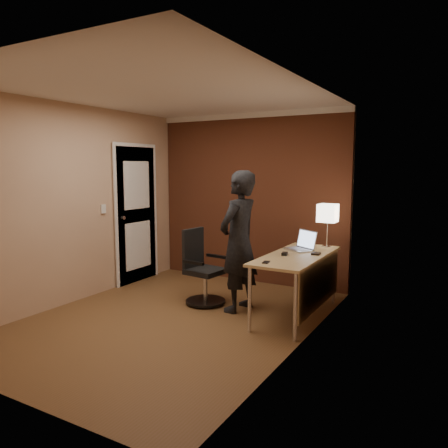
{
  "coord_description": "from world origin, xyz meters",
  "views": [
    {
      "loc": [
        2.86,
        -3.88,
        1.72
      ],
      "look_at": [
        0.35,
        0.55,
        1.05
      ],
      "focal_mm": 35.0,
      "sensor_mm": 36.0,
      "label": 1
    }
  ],
  "objects_px": {
    "laptop": "(303,244)",
    "person": "(239,241)",
    "mouse": "(285,254)",
    "office_chair": "(202,272)",
    "phone": "(266,262)",
    "desk_lamp": "(328,214)",
    "wallet": "(316,254)",
    "desk": "(302,266)"
  },
  "relations": [
    {
      "from": "phone",
      "to": "mouse",
      "type": "bearing_deg",
      "value": 77.76
    },
    {
      "from": "phone",
      "to": "person",
      "type": "height_order",
      "value": "person"
    },
    {
      "from": "laptop",
      "to": "person",
      "type": "xyz_separation_m",
      "value": [
        -0.64,
        -0.42,
        0.05
      ]
    },
    {
      "from": "phone",
      "to": "wallet",
      "type": "height_order",
      "value": "wallet"
    },
    {
      "from": "wallet",
      "to": "person",
      "type": "distance_m",
      "value": 0.91
    },
    {
      "from": "mouse",
      "to": "office_chair",
      "type": "relative_size",
      "value": 0.11
    },
    {
      "from": "laptop",
      "to": "person",
      "type": "distance_m",
      "value": 0.77
    },
    {
      "from": "desk",
      "to": "phone",
      "type": "distance_m",
      "value": 0.61
    },
    {
      "from": "desk",
      "to": "laptop",
      "type": "xyz_separation_m",
      "value": [
        -0.11,
        0.31,
        0.19
      ]
    },
    {
      "from": "desk",
      "to": "phone",
      "type": "relative_size",
      "value": 13.04
    },
    {
      "from": "desk_lamp",
      "to": "phone",
      "type": "distance_m",
      "value": 1.29
    },
    {
      "from": "desk_lamp",
      "to": "office_chair",
      "type": "bearing_deg",
      "value": -151.92
    },
    {
      "from": "desk_lamp",
      "to": "office_chair",
      "type": "height_order",
      "value": "desk_lamp"
    },
    {
      "from": "desk",
      "to": "laptop",
      "type": "height_order",
      "value": "laptop"
    },
    {
      "from": "office_chair",
      "to": "wallet",
      "type": "bearing_deg",
      "value": 8.74
    },
    {
      "from": "mouse",
      "to": "office_chair",
      "type": "bearing_deg",
      "value": 167.9
    },
    {
      "from": "laptop",
      "to": "mouse",
      "type": "bearing_deg",
      "value": -98.94
    },
    {
      "from": "laptop",
      "to": "person",
      "type": "relative_size",
      "value": 0.25
    },
    {
      "from": "laptop",
      "to": "wallet",
      "type": "xyz_separation_m",
      "value": [
        0.23,
        -0.2,
        -0.05
      ]
    },
    {
      "from": "desk",
      "to": "office_chair",
      "type": "height_order",
      "value": "office_chair"
    },
    {
      "from": "desk",
      "to": "mouse",
      "type": "relative_size",
      "value": 15.0
    },
    {
      "from": "desk_lamp",
      "to": "person",
      "type": "height_order",
      "value": "person"
    },
    {
      "from": "laptop",
      "to": "office_chair",
      "type": "height_order",
      "value": "laptop"
    },
    {
      "from": "laptop",
      "to": "phone",
      "type": "relative_size",
      "value": 3.63
    },
    {
      "from": "phone",
      "to": "person",
      "type": "relative_size",
      "value": 0.07
    },
    {
      "from": "desk",
      "to": "person",
      "type": "xyz_separation_m",
      "value": [
        -0.76,
        -0.11,
        0.24
      ]
    },
    {
      "from": "phone",
      "to": "office_chair",
      "type": "bearing_deg",
      "value": 147.97
    },
    {
      "from": "desk_lamp",
      "to": "person",
      "type": "bearing_deg",
      "value": -138.81
    },
    {
      "from": "wallet",
      "to": "desk_lamp",
      "type": "bearing_deg",
      "value": 93.21
    },
    {
      "from": "phone",
      "to": "laptop",
      "type": "bearing_deg",
      "value": 74.95
    },
    {
      "from": "desk_lamp",
      "to": "mouse",
      "type": "xyz_separation_m",
      "value": [
        -0.27,
        -0.73,
        -0.4
      ]
    },
    {
      "from": "mouse",
      "to": "desk",
      "type": "bearing_deg",
      "value": 17.11
    },
    {
      "from": "desk",
      "to": "person",
      "type": "relative_size",
      "value": 0.89
    },
    {
      "from": "desk_lamp",
      "to": "wallet",
      "type": "xyz_separation_m",
      "value": [
        0.03,
        -0.52,
        -0.41
      ]
    },
    {
      "from": "desk",
      "to": "person",
      "type": "height_order",
      "value": "person"
    },
    {
      "from": "person",
      "to": "wallet",
      "type": "bearing_deg",
      "value": 110.85
    },
    {
      "from": "mouse",
      "to": "wallet",
      "type": "distance_m",
      "value": 0.36
    },
    {
      "from": "phone",
      "to": "office_chair",
      "type": "height_order",
      "value": "office_chair"
    },
    {
      "from": "desk",
      "to": "phone",
      "type": "bearing_deg",
      "value": -109.78
    },
    {
      "from": "desk",
      "to": "desk_lamp",
      "type": "xyz_separation_m",
      "value": [
        0.09,
        0.63,
        0.55
      ]
    },
    {
      "from": "desk",
      "to": "laptop",
      "type": "bearing_deg",
      "value": 109.97
    },
    {
      "from": "phone",
      "to": "person",
      "type": "distance_m",
      "value": 0.72
    }
  ]
}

